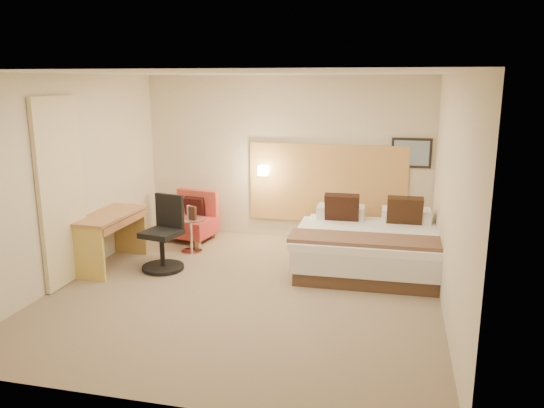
% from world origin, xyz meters
% --- Properties ---
extents(floor, '(4.80, 5.00, 0.02)m').
position_xyz_m(floor, '(0.00, 0.00, -0.01)').
color(floor, '#816F57').
rests_on(floor, ground).
extents(ceiling, '(4.80, 5.00, 0.02)m').
position_xyz_m(ceiling, '(0.00, 0.00, 2.71)').
color(ceiling, white).
rests_on(ceiling, floor).
extents(wall_back, '(4.80, 0.02, 2.70)m').
position_xyz_m(wall_back, '(0.00, 2.51, 1.35)').
color(wall_back, beige).
rests_on(wall_back, floor).
extents(wall_front, '(4.80, 0.02, 2.70)m').
position_xyz_m(wall_front, '(0.00, -2.51, 1.35)').
color(wall_front, beige).
rests_on(wall_front, floor).
extents(wall_left, '(0.02, 5.00, 2.70)m').
position_xyz_m(wall_left, '(-2.41, 0.00, 1.35)').
color(wall_left, beige).
rests_on(wall_left, floor).
extents(wall_right, '(0.02, 5.00, 2.70)m').
position_xyz_m(wall_right, '(2.41, 0.00, 1.35)').
color(wall_right, beige).
rests_on(wall_right, floor).
extents(headboard_panel, '(2.60, 0.04, 1.30)m').
position_xyz_m(headboard_panel, '(0.70, 2.47, 0.95)').
color(headboard_panel, tan).
rests_on(headboard_panel, wall_back).
extents(art_frame, '(0.62, 0.03, 0.47)m').
position_xyz_m(art_frame, '(2.02, 2.48, 1.50)').
color(art_frame, black).
rests_on(art_frame, wall_back).
extents(art_canvas, '(0.54, 0.01, 0.39)m').
position_xyz_m(art_canvas, '(2.02, 2.46, 1.50)').
color(art_canvas, '#758DA2').
rests_on(art_canvas, wall_back).
extents(lamp_arm, '(0.02, 0.12, 0.02)m').
position_xyz_m(lamp_arm, '(-0.35, 2.42, 1.15)').
color(lamp_arm, silver).
rests_on(lamp_arm, wall_back).
extents(lamp_shade, '(0.15, 0.15, 0.15)m').
position_xyz_m(lamp_shade, '(-0.35, 2.36, 1.15)').
color(lamp_shade, '#F3E2BD').
rests_on(lamp_shade, wall_back).
extents(curtain, '(0.06, 0.90, 2.42)m').
position_xyz_m(curtain, '(-2.36, -0.25, 1.22)').
color(curtain, beige).
rests_on(curtain, wall_left).
extents(bottle_a, '(0.07, 0.07, 0.19)m').
position_xyz_m(bottle_a, '(-1.30, 1.37, 0.63)').
color(bottle_a, '#9AB9EF').
rests_on(bottle_a, side_table).
extents(bottle_b, '(0.07, 0.07, 0.19)m').
position_xyz_m(bottle_b, '(-1.24, 1.34, 0.63)').
color(bottle_b, '#8BBCD8').
rests_on(bottle_b, side_table).
extents(menu_folder, '(0.13, 0.09, 0.21)m').
position_xyz_m(menu_folder, '(-1.19, 1.25, 0.64)').
color(menu_folder, '#3C2218').
rests_on(menu_folder, side_table).
extents(bed, '(2.11, 2.04, 1.01)m').
position_xyz_m(bed, '(1.50, 1.27, 0.33)').
color(bed, '#453022').
rests_on(bed, floor).
extents(lounge_chair, '(0.86, 0.78, 0.80)m').
position_xyz_m(lounge_chair, '(-1.49, 1.97, 0.32)').
color(lounge_chair, tan).
rests_on(lounge_chair, floor).
extents(side_table, '(0.61, 0.61, 0.54)m').
position_xyz_m(side_table, '(-1.25, 1.32, 0.30)').
color(side_table, silver).
rests_on(side_table, floor).
extents(desk, '(0.59, 1.25, 0.78)m').
position_xyz_m(desk, '(-2.11, 0.45, 0.61)').
color(desk, '#A46F40').
rests_on(desk, floor).
extents(desk_chair, '(0.70, 0.70, 1.04)m').
position_xyz_m(desk_chair, '(-1.34, 0.53, 0.43)').
color(desk_chair, black).
rests_on(desk_chair, floor).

